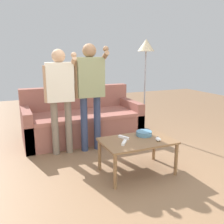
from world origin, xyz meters
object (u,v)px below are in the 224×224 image
object	(u,v)px
player_left	(60,90)
game_remote_wand_far	(124,137)
player_center	(90,85)
game_remote_nunchuk	(158,139)
snack_bowl	(144,133)
game_remote_wand_near	(124,143)
coffee_table	(137,144)
couch	(82,121)
floor_lamp	(146,53)

from	to	relation	value
player_left	game_remote_wand_far	distance (m)	1.19
player_center	game_remote_nunchuk	bearing A→B (deg)	-64.83
snack_bowl	game_remote_wand_near	world-z (taller)	snack_bowl
coffee_table	player_center	world-z (taller)	player_center
snack_bowl	player_left	world-z (taller)	player_left
game_remote_nunchuk	player_center	world-z (taller)	player_center
coffee_table	game_remote_wand_far	world-z (taller)	game_remote_wand_far
snack_bowl	game_remote_nunchuk	xyz separation A→B (m)	(0.06, -0.25, -0.01)
player_left	game_remote_wand_far	size ratio (longest dim) A/B	9.92
couch	game_remote_wand_near	distance (m)	1.65
game_remote_wand_near	game_remote_nunchuk	bearing A→B (deg)	-10.42
player_center	game_remote_wand_far	xyz separation A→B (m)	(0.16, -0.84, -0.58)
floor_lamp	game_remote_wand_near	bearing A→B (deg)	-127.70
coffee_table	game_remote_nunchuk	size ratio (longest dim) A/B	10.24
player_center	game_remote_wand_near	world-z (taller)	player_center
couch	floor_lamp	xyz separation A→B (m)	(1.23, -0.11, 1.19)
snack_bowl	player_left	size ratio (longest dim) A/B	0.13
game_remote_nunchuk	game_remote_wand_far	size ratio (longest dim) A/B	0.56
game_remote_nunchuk	couch	bearing A→B (deg)	105.75
couch	coffee_table	bearing A→B (deg)	-80.59
player_center	game_remote_wand_near	distance (m)	1.17
snack_bowl	game_remote_wand_near	distance (m)	0.41
coffee_table	game_remote_nunchuk	bearing A→B (deg)	-30.13
coffee_table	player_center	distance (m)	1.20
couch	coffee_table	world-z (taller)	couch
snack_bowl	floor_lamp	world-z (taller)	floor_lamp
coffee_table	game_remote_wand_far	xyz separation A→B (m)	(-0.13, 0.12, 0.07)
coffee_table	snack_bowl	world-z (taller)	snack_bowl
game_remote_wand_near	game_remote_wand_far	distance (m)	0.19
floor_lamp	game_remote_wand_far	size ratio (longest dim) A/B	11.19
snack_bowl	player_center	world-z (taller)	player_center
floor_lamp	player_left	distance (m)	1.85
player_left	coffee_table	bearing A→B (deg)	-53.56
coffee_table	snack_bowl	size ratio (longest dim) A/B	4.35
couch	game_remote_nunchuk	distance (m)	1.79
floor_lamp	game_remote_wand_far	xyz separation A→B (m)	(-1.10, -1.36, -1.05)
player_left	game_remote_wand_far	world-z (taller)	player_left
game_remote_nunchuk	game_remote_wand_far	bearing A→B (deg)	144.76
snack_bowl	player_left	bearing A→B (deg)	135.61
floor_lamp	player_left	xyz separation A→B (m)	(-1.71, -0.47, -0.52)
player_center	player_left	distance (m)	0.45
couch	coffee_table	size ratio (longest dim) A/B	2.26
coffee_table	snack_bowl	distance (m)	0.22
couch	game_remote_wand_near	xyz separation A→B (m)	(0.05, -1.64, 0.15)
player_left	game_remote_wand_near	world-z (taller)	player_left
couch	game_remote_wand_far	size ratio (longest dim) A/B	12.91
game_remote_nunchuk	player_center	size ratio (longest dim) A/B	0.05
couch	snack_bowl	xyz separation A→B (m)	(0.43, -1.47, 0.16)
coffee_table	player_center	bearing A→B (deg)	106.87
coffee_table	game_remote_nunchuk	distance (m)	0.27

